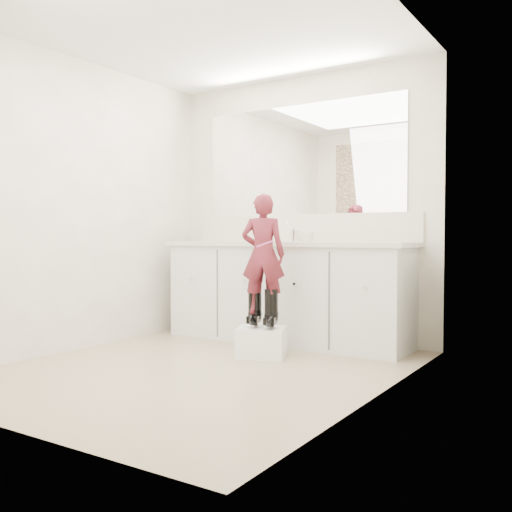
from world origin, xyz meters
The scene contains 19 objects.
floor centered at (0.00, 0.00, 0.00)m, with size 3.00×3.00×0.00m, color #876F58.
ceiling centered at (0.00, 0.00, 2.40)m, with size 3.00×3.00×0.00m, color white.
wall_back centered at (0.00, 1.50, 1.20)m, with size 2.60×2.60×0.00m, color beige.
wall_front centered at (0.00, -1.50, 1.20)m, with size 2.60×2.60×0.00m, color beige.
wall_left centered at (-1.30, 0.00, 1.20)m, with size 3.00×3.00×0.00m, color beige.
wall_right centered at (1.30, 0.00, 1.20)m, with size 3.00×3.00×0.00m, color beige.
vanity_cabinet centered at (0.00, 1.23, 0.42)m, with size 2.20×0.55×0.85m, color silver.
countertop centered at (0.00, 1.21, 0.87)m, with size 2.28×0.58×0.04m, color beige.
backsplash centered at (0.00, 1.49, 1.02)m, with size 2.28×0.03×0.25m, color beige.
mirror centered at (0.00, 1.49, 1.64)m, with size 2.00×0.02×1.00m, color white.
dot_panel centered at (0.00, -1.49, 1.65)m, with size 2.00×0.01×1.20m, color #472819.
faucet centered at (0.00, 1.38, 0.94)m, with size 0.08×0.08×0.10m, color silver.
cup centered at (0.24, 1.22, 0.93)m, with size 0.09×0.09×0.08m, color beige.
soap_bottle centered at (-0.27, 1.29, 0.98)m, with size 0.08×0.09×0.19m, color white.
step_stool centered at (0.15, 0.57, 0.12)m, with size 0.36×0.30×0.23m, color white.
boot_left centered at (0.08, 0.59, 0.38)m, with size 0.11×0.20×0.30m, color black, non-canonical shape.
boot_right centered at (0.23, 0.59, 0.38)m, with size 0.11×0.20×0.30m, color black, non-canonical shape.
toddler centered at (0.15, 0.59, 0.80)m, with size 0.34×0.22×0.93m, color #9E3040.
toothbrush centered at (0.22, 0.51, 0.88)m, with size 0.01×0.01×0.14m, color #D0519D.
Camera 1 is at (2.48, -3.16, 0.94)m, focal length 40.00 mm.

